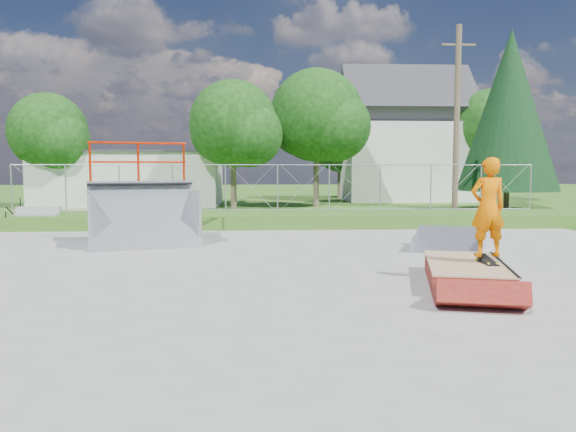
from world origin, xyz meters
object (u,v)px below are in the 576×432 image
quarter_pipe (143,193)px  skater (488,211)px  grind_box (465,274)px  flat_bank_ramp (448,241)px

quarter_pipe → skater: bearing=-54.3°
grind_box → quarter_pipe: 9.14m
quarter_pipe → flat_bank_ramp: 8.39m
quarter_pipe → flat_bank_ramp: (8.17, -1.50, -1.20)m
quarter_pipe → skater: size_ratio=1.60×
flat_bank_ramp → skater: bearing=-78.0°
quarter_pipe → flat_bank_ramp: bearing=-27.2°
quarter_pipe → skater: 9.37m
skater → flat_bank_ramp: bearing=-104.6°
quarter_pipe → grind_box: bearing=-55.6°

